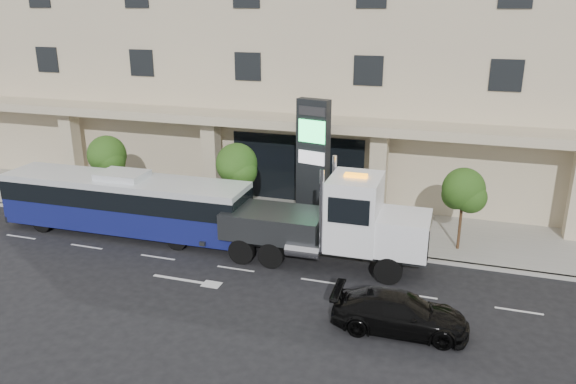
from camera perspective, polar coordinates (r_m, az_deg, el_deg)
name	(u,v)px	position (r m, az deg, el deg)	size (l,w,h in m)	color
ground	(248,256)	(27.02, -4.08, -6.46)	(120.00, 120.00, 0.00)	black
sidewalk	(281,218)	(31.31, -0.69, -2.67)	(120.00, 6.00, 0.15)	gray
curb	(263,238)	(28.69, -2.60, -4.73)	(120.00, 0.30, 0.15)	gray
convention_center	(330,27)	(39.24, 4.31, 16.38)	(60.00, 17.60, 20.00)	#C5B694
tree_left	(107,158)	(33.63, -17.87, 3.35)	(2.27, 2.20, 4.22)	#422B19
tree_mid	(237,167)	(29.72, -5.19, 2.56)	(2.28, 2.20, 4.38)	#422B19
tree_right	(464,192)	(27.55, 17.44, -0.01)	(2.10, 2.00, 4.04)	#422B19
city_bus	(125,202)	(30.15, -16.23, -1.02)	(13.17, 3.03, 3.32)	black
tow_truck	(333,224)	(25.41, 4.61, -3.24)	(10.63, 2.79, 4.85)	#2D3033
black_sedan	(400,313)	(21.30, 11.28, -11.92)	(2.02, 4.96, 1.44)	black
signage_pylon	(313,164)	(28.94, 2.54, 2.87)	(1.78, 0.98, 6.79)	black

